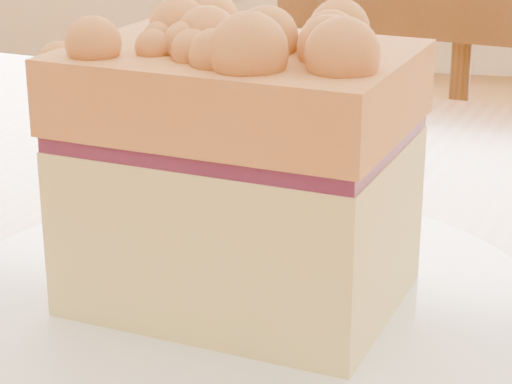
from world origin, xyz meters
TOP-DOWN VIEW (x-y plane):
  - cafe_chair_main at (-0.05, 0.93)m, footprint 0.46×0.46m
  - plate at (-0.17, 0.26)m, footprint 0.23×0.23m
  - cake_slice at (-0.17, 0.26)m, footprint 0.14×0.11m

SIDE VIEW (x-z plane):
  - cafe_chair_main at x=-0.05m, z-range 0.00..0.83m
  - plate at x=-0.17m, z-range 0.75..0.77m
  - cake_slice at x=-0.17m, z-range 0.77..0.88m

